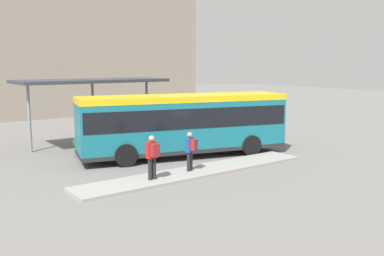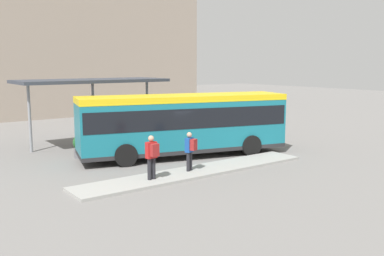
{
  "view_description": "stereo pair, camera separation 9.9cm",
  "coord_description": "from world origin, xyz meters",
  "px_view_note": "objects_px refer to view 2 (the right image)",
  "views": [
    {
      "loc": [
        -12.72,
        -17.76,
        4.77
      ],
      "look_at": [
        0.54,
        0.0,
        1.43
      ],
      "focal_mm": 40.0,
      "sensor_mm": 36.0,
      "label": 1
    },
    {
      "loc": [
        -12.64,
        -17.82,
        4.77
      ],
      "look_at": [
        0.54,
        0.0,
        1.43
      ],
      "focal_mm": 40.0,
      "sensor_mm": 36.0,
      "label": 2
    }
  ],
  "objects_px": {
    "city_bus": "(184,121)",
    "bicycle_green": "(227,125)",
    "bicycle_black": "(257,129)",
    "bicycle_white": "(246,128)",
    "bicycle_red": "(238,127)",
    "pedestrian_waiting": "(190,149)",
    "potted_planter_near_shelter": "(81,146)",
    "pedestrian_companion": "(152,155)"
  },
  "relations": [
    {
      "from": "city_bus",
      "to": "bicycle_green",
      "type": "distance_m",
      "value": 9.44
    },
    {
      "from": "bicycle_black",
      "to": "bicycle_white",
      "type": "relative_size",
      "value": 0.96
    },
    {
      "from": "city_bus",
      "to": "bicycle_white",
      "type": "relative_size",
      "value": 6.71
    },
    {
      "from": "bicycle_white",
      "to": "bicycle_red",
      "type": "height_order",
      "value": "bicycle_white"
    },
    {
      "from": "bicycle_red",
      "to": "pedestrian_waiting",
      "type": "bearing_deg",
      "value": -46.76
    },
    {
      "from": "bicycle_white",
      "to": "bicycle_green",
      "type": "xyz_separation_m",
      "value": [
        -0.17,
        1.75,
        -0.01
      ]
    },
    {
      "from": "pedestrian_waiting",
      "to": "city_bus",
      "type": "bearing_deg",
      "value": -53.73
    },
    {
      "from": "bicycle_green",
      "to": "potted_planter_near_shelter",
      "type": "relative_size",
      "value": 1.33
    },
    {
      "from": "pedestrian_companion",
      "to": "bicycle_green",
      "type": "relative_size",
      "value": 1.13
    },
    {
      "from": "bicycle_black",
      "to": "city_bus",
      "type": "bearing_deg",
      "value": 112.36
    },
    {
      "from": "city_bus",
      "to": "potted_planter_near_shelter",
      "type": "height_order",
      "value": "city_bus"
    },
    {
      "from": "bicycle_white",
      "to": "potted_planter_near_shelter",
      "type": "xyz_separation_m",
      "value": [
        -12.26,
        -0.73,
        0.27
      ]
    },
    {
      "from": "city_bus",
      "to": "bicycle_white",
      "type": "distance_m",
      "value": 8.72
    },
    {
      "from": "bicycle_red",
      "to": "bicycle_green",
      "type": "relative_size",
      "value": 0.99
    },
    {
      "from": "city_bus",
      "to": "pedestrian_companion",
      "type": "distance_m",
      "value": 5.2
    },
    {
      "from": "pedestrian_companion",
      "to": "bicycle_black",
      "type": "height_order",
      "value": "pedestrian_companion"
    },
    {
      "from": "pedestrian_companion",
      "to": "potted_planter_near_shelter",
      "type": "xyz_separation_m",
      "value": [
        -0.5,
        6.17,
        -0.53
      ]
    },
    {
      "from": "bicycle_black",
      "to": "bicycle_white",
      "type": "height_order",
      "value": "bicycle_white"
    },
    {
      "from": "pedestrian_companion",
      "to": "bicycle_green",
      "type": "bearing_deg",
      "value": -57.72
    },
    {
      "from": "pedestrian_companion",
      "to": "bicycle_black",
      "type": "distance_m",
      "value": 13.41
    },
    {
      "from": "bicycle_red",
      "to": "potted_planter_near_shelter",
      "type": "bearing_deg",
      "value": -77.08
    },
    {
      "from": "pedestrian_waiting",
      "to": "pedestrian_companion",
      "type": "distance_m",
      "value": 2.1
    },
    {
      "from": "bicycle_black",
      "to": "bicycle_green",
      "type": "xyz_separation_m",
      "value": [
        -0.37,
        2.63,
        0.01
      ]
    },
    {
      "from": "bicycle_white",
      "to": "potted_planter_near_shelter",
      "type": "distance_m",
      "value": 12.28
    },
    {
      "from": "bicycle_black",
      "to": "bicycle_green",
      "type": "bearing_deg",
      "value": 11.77
    },
    {
      "from": "potted_planter_near_shelter",
      "to": "pedestrian_waiting",
      "type": "bearing_deg",
      "value": -66.45
    },
    {
      "from": "pedestrian_waiting",
      "to": "bicycle_black",
      "type": "bearing_deg",
      "value": -82.38
    },
    {
      "from": "pedestrian_companion",
      "to": "bicycle_green",
      "type": "distance_m",
      "value": 14.48
    },
    {
      "from": "bicycle_white",
      "to": "bicycle_green",
      "type": "bearing_deg",
      "value": 7.6
    },
    {
      "from": "city_bus",
      "to": "bicycle_red",
      "type": "distance_m",
      "value": 9.18
    },
    {
      "from": "bicycle_white",
      "to": "pedestrian_companion",
      "type": "bearing_deg",
      "value": 122.47
    },
    {
      "from": "city_bus",
      "to": "bicycle_white",
      "type": "xyz_separation_m",
      "value": [
        7.82,
        3.57,
        -1.5
      ]
    },
    {
      "from": "city_bus",
      "to": "pedestrian_waiting",
      "type": "bearing_deg",
      "value": -105.73
    },
    {
      "from": "city_bus",
      "to": "pedestrian_waiting",
      "type": "distance_m",
      "value": 3.68
    },
    {
      "from": "bicycle_green",
      "to": "bicycle_red",
      "type": "bearing_deg",
      "value": -161.41
    },
    {
      "from": "pedestrian_companion",
      "to": "pedestrian_waiting",
      "type": "bearing_deg",
      "value": -88.02
    },
    {
      "from": "city_bus",
      "to": "pedestrian_companion",
      "type": "xyz_separation_m",
      "value": [
        -3.94,
        -3.33,
        -0.7
      ]
    },
    {
      "from": "bicycle_black",
      "to": "potted_planter_near_shelter",
      "type": "height_order",
      "value": "potted_planter_near_shelter"
    },
    {
      "from": "pedestrian_waiting",
      "to": "bicycle_white",
      "type": "relative_size",
      "value": 1.05
    },
    {
      "from": "city_bus",
      "to": "bicycle_green",
      "type": "xyz_separation_m",
      "value": [
        7.65,
        5.33,
        -1.51
      ]
    },
    {
      "from": "bicycle_white",
      "to": "potted_planter_near_shelter",
      "type": "height_order",
      "value": "potted_planter_near_shelter"
    },
    {
      "from": "pedestrian_waiting",
      "to": "bicycle_red",
      "type": "relative_size",
      "value": 1.08
    }
  ]
}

